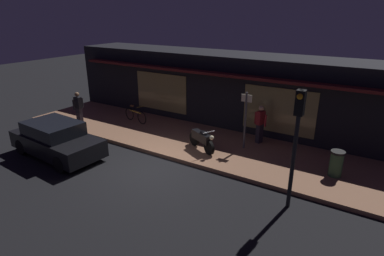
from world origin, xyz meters
TOP-DOWN VIEW (x-y plane):
  - ground_plane at (0.00, 0.00)m, footprint 60.00×60.00m
  - sidewalk_slab at (0.00, 3.00)m, footprint 18.00×4.00m
  - storefront_building at (0.00, 6.39)m, footprint 18.00×3.30m
  - motorcycle at (0.96, 2.23)m, footprint 1.58×0.91m
  - bicycle_parked at (-3.76, 3.48)m, footprint 1.64×0.45m
  - person_photographer at (-5.91, 1.71)m, footprint 0.39×0.61m
  - person_bystander at (2.67, 4.26)m, footprint 0.61×0.43m
  - sign_post at (2.34, 3.36)m, footprint 0.44×0.09m
  - trash_bin at (6.00, 2.80)m, footprint 0.48×0.48m
  - traffic_light_pole at (5.11, 0.29)m, footprint 0.24×0.33m
  - parked_car_near at (-3.93, -1.07)m, footprint 4.20×2.01m

SIDE VIEW (x-z plane):
  - ground_plane at x=0.00m, z-range 0.00..0.00m
  - sidewalk_slab at x=0.00m, z-range 0.00..0.15m
  - bicycle_parked at x=-3.76m, z-range 0.05..0.96m
  - trash_bin at x=6.00m, z-range 0.16..1.09m
  - motorcycle at x=0.96m, z-range 0.16..1.13m
  - parked_car_near at x=-3.93m, z-range -0.01..1.41m
  - person_photographer at x=-5.91m, z-range 0.19..1.86m
  - person_bystander at x=2.67m, z-range 0.19..1.86m
  - sign_post at x=2.34m, z-range 0.31..2.71m
  - storefront_building at x=0.00m, z-range 0.00..3.60m
  - traffic_light_pole at x=5.11m, z-range 0.68..4.28m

